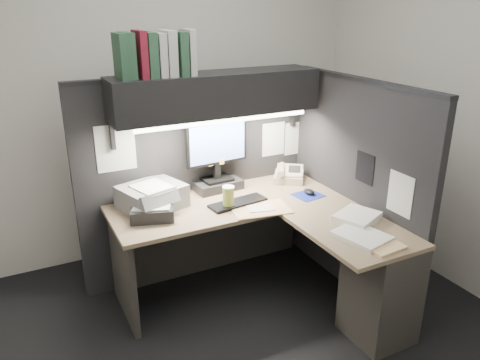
{
  "coord_description": "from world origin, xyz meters",
  "views": [
    {
      "loc": [
        -1.25,
        -2.34,
        2.11
      ],
      "look_at": [
        0.19,
        0.51,
        0.9
      ],
      "focal_mm": 35.0,
      "sensor_mm": 36.0,
      "label": 1
    }
  ],
  "objects_px": {
    "desk": "(303,260)",
    "telephone": "(289,175)",
    "overhead_shelf": "(217,94)",
    "notebook_stack": "(152,212)",
    "keyboard": "(238,203)",
    "coffee_cup": "(228,198)",
    "printer": "(152,196)",
    "monitor": "(217,163)"
  },
  "relations": [
    {
      "from": "keyboard",
      "to": "coffee_cup",
      "type": "relative_size",
      "value": 2.87
    },
    {
      "from": "coffee_cup",
      "to": "overhead_shelf",
      "type": "bearing_deg",
      "value": 79.48
    },
    {
      "from": "monitor",
      "to": "telephone",
      "type": "distance_m",
      "value": 0.64
    },
    {
      "from": "overhead_shelf",
      "to": "telephone",
      "type": "distance_m",
      "value": 0.96
    },
    {
      "from": "printer",
      "to": "telephone",
      "type": "bearing_deg",
      "value": -16.33
    },
    {
      "from": "monitor",
      "to": "telephone",
      "type": "height_order",
      "value": "monitor"
    },
    {
      "from": "coffee_cup",
      "to": "printer",
      "type": "distance_m",
      "value": 0.55
    },
    {
      "from": "overhead_shelf",
      "to": "monitor",
      "type": "relative_size",
      "value": 2.81
    },
    {
      "from": "desk",
      "to": "coffee_cup",
      "type": "xyz_separation_m",
      "value": [
        -0.36,
        0.45,
        0.36
      ]
    },
    {
      "from": "keyboard",
      "to": "notebook_stack",
      "type": "distance_m",
      "value": 0.63
    },
    {
      "from": "monitor",
      "to": "coffee_cup",
      "type": "relative_size",
      "value": 3.6
    },
    {
      "from": "coffee_cup",
      "to": "notebook_stack",
      "type": "bearing_deg",
      "value": 171.14
    },
    {
      "from": "desk",
      "to": "printer",
      "type": "relative_size",
      "value": 4.09
    },
    {
      "from": "monitor",
      "to": "printer",
      "type": "distance_m",
      "value": 0.59
    },
    {
      "from": "telephone",
      "to": "printer",
      "type": "distance_m",
      "value": 1.18
    },
    {
      "from": "overhead_shelf",
      "to": "notebook_stack",
      "type": "distance_m",
      "value": 0.96
    },
    {
      "from": "keyboard",
      "to": "telephone",
      "type": "distance_m",
      "value": 0.65
    },
    {
      "from": "keyboard",
      "to": "telephone",
      "type": "relative_size",
      "value": 1.78
    },
    {
      "from": "telephone",
      "to": "notebook_stack",
      "type": "bearing_deg",
      "value": -135.99
    },
    {
      "from": "monitor",
      "to": "printer",
      "type": "xyz_separation_m",
      "value": [
        -0.56,
        -0.11,
        -0.14
      ]
    },
    {
      "from": "overhead_shelf",
      "to": "monitor",
      "type": "height_order",
      "value": "overhead_shelf"
    },
    {
      "from": "coffee_cup",
      "to": "printer",
      "type": "relative_size",
      "value": 0.37
    },
    {
      "from": "desk",
      "to": "notebook_stack",
      "type": "distance_m",
      "value": 1.09
    },
    {
      "from": "overhead_shelf",
      "to": "telephone",
      "type": "height_order",
      "value": "overhead_shelf"
    },
    {
      "from": "coffee_cup",
      "to": "monitor",
      "type": "bearing_deg",
      "value": 77.9
    },
    {
      "from": "overhead_shelf",
      "to": "monitor",
      "type": "xyz_separation_m",
      "value": [
        0.02,
        0.07,
        -0.55
      ]
    },
    {
      "from": "notebook_stack",
      "to": "keyboard",
      "type": "bearing_deg",
      "value": -5.42
    },
    {
      "from": "desk",
      "to": "coffee_cup",
      "type": "relative_size",
      "value": 11.07
    },
    {
      "from": "desk",
      "to": "telephone",
      "type": "height_order",
      "value": "telephone"
    },
    {
      "from": "desk",
      "to": "coffee_cup",
      "type": "height_order",
      "value": "coffee_cup"
    },
    {
      "from": "desk",
      "to": "keyboard",
      "type": "bearing_deg",
      "value": 119.27
    },
    {
      "from": "desk",
      "to": "coffee_cup",
      "type": "distance_m",
      "value": 0.68
    },
    {
      "from": "desk",
      "to": "monitor",
      "type": "xyz_separation_m",
      "value": [
        -0.28,
        0.82,
        0.51
      ]
    },
    {
      "from": "monitor",
      "to": "keyboard",
      "type": "distance_m",
      "value": 0.4
    },
    {
      "from": "printer",
      "to": "notebook_stack",
      "type": "height_order",
      "value": "printer"
    },
    {
      "from": "keyboard",
      "to": "overhead_shelf",
      "type": "bearing_deg",
      "value": 89.7
    },
    {
      "from": "monitor",
      "to": "keyboard",
      "type": "bearing_deg",
      "value": -92.66
    },
    {
      "from": "overhead_shelf",
      "to": "telephone",
      "type": "relative_size",
      "value": 6.28
    },
    {
      "from": "telephone",
      "to": "coffee_cup",
      "type": "height_order",
      "value": "coffee_cup"
    },
    {
      "from": "overhead_shelf",
      "to": "notebook_stack",
      "type": "height_order",
      "value": "overhead_shelf"
    },
    {
      "from": "keyboard",
      "to": "telephone",
      "type": "height_order",
      "value": "telephone"
    },
    {
      "from": "desk",
      "to": "overhead_shelf",
      "type": "bearing_deg",
      "value": 111.79
    }
  ]
}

